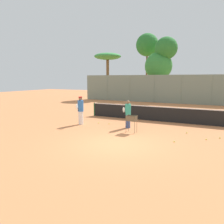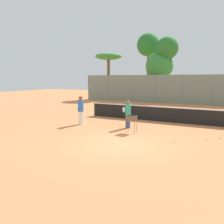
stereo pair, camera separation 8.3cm
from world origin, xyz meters
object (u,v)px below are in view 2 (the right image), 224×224
at_px(player_red_cap, 128,114).
at_px(ball_cart, 131,120).
at_px(tennis_net, 154,113).
at_px(player_white_outfit, 81,110).

height_order(player_red_cap, ball_cart, player_red_cap).
xyz_separation_m(tennis_net, ball_cart, (-0.18, -3.96, 0.19)).
xyz_separation_m(tennis_net, player_red_cap, (-0.82, -2.94, 0.32)).
relative_size(tennis_net, player_red_cap, 5.89).
height_order(tennis_net, player_red_cap, player_red_cap).
relative_size(tennis_net, player_white_outfit, 5.43).
bearing_deg(tennis_net, ball_cart, -92.54).
bearing_deg(player_red_cap, tennis_net, 170.01).
height_order(tennis_net, ball_cart, tennis_net).
height_order(player_white_outfit, player_red_cap, player_white_outfit).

